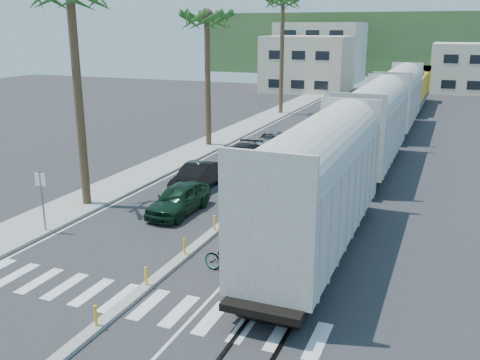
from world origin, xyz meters
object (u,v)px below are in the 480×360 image
at_px(car_lead, 179,199).
at_px(car_second, 197,177).
at_px(cyclist, 227,254).
at_px(street_sign, 42,193).

height_order(car_lead, car_second, same).
bearing_deg(cyclist, car_second, 40.01).
height_order(street_sign, car_second, street_sign).
relative_size(car_lead, car_second, 0.97).
distance_m(street_sign, car_lead, 6.67).
height_order(street_sign, cyclist, street_sign).
bearing_deg(cyclist, street_sign, 93.43).
distance_m(car_lead, car_second, 4.23).
bearing_deg(street_sign, cyclist, -4.19).
bearing_deg(car_second, cyclist, -59.10).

